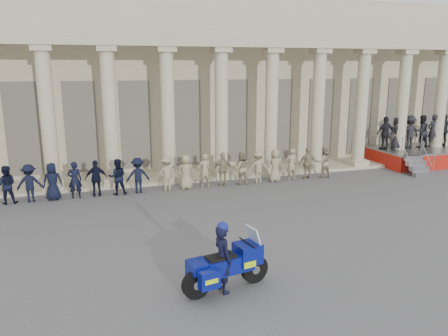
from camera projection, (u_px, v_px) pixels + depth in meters
ground at (256, 241)px, 13.90m from camera, size 90.00×90.00×0.00m
building at (169, 81)px, 26.57m from camera, size 40.00×12.50×9.00m
officer_rank at (119, 177)px, 18.79m from camera, size 20.43×0.59×1.57m
reviewing_stand at (415, 137)px, 24.50m from camera, size 5.08×4.24×2.75m
motorcycle at (227, 265)px, 10.73m from camera, size 2.36×1.16×1.53m
rider at (223, 257)px, 10.61m from camera, size 0.53×0.70×1.81m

